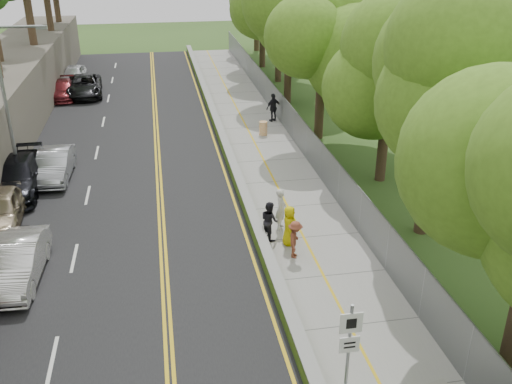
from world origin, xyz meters
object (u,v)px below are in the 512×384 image
signpost (349,342)px  painter_0 (289,226)px  car_1 (17,262)px  construction_barrel (263,128)px  person_far (273,108)px  streetlight (10,96)px

signpost → painter_0: 8.68m
car_1 → construction_barrel: bearing=52.7°
painter_0 → person_far: bearing=7.5°
streetlight → construction_barrel: 15.09m
person_far → painter_0: bearing=56.2°
signpost → car_1: 12.75m
streetlight → painter_0: streetlight is taller
construction_barrel → car_1: car_1 is taller
signpost → person_far: (3.15, 25.08, -0.96)m
signpost → person_far: signpost is taller
signpost → painter_0: bearing=87.3°
construction_barrel → painter_0: painter_0 is taller
construction_barrel → car_1: (-12.00, -14.67, 0.32)m
construction_barrel → streetlight: bearing=-158.1°
streetlight → signpost: 20.72m
painter_0 → streetlight: bearing=71.8°
signpost → car_1: bearing=142.4°
signpost → construction_barrel: (1.95, 22.42, -1.48)m
construction_barrel → person_far: (1.20, 2.66, 0.52)m
car_1 → person_far: person_far is taller
painter_0 → person_far: 16.71m
construction_barrel → person_far: bearing=65.7°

